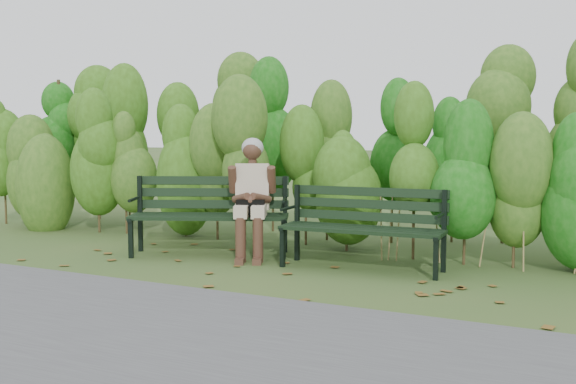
% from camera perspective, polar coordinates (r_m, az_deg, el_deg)
% --- Properties ---
extents(ground, '(80.00, 80.00, 0.00)m').
position_cam_1_polar(ground, '(6.58, -1.37, -6.77)').
color(ground, '#355623').
extents(footpath, '(60.00, 2.50, 0.01)m').
position_cam_1_polar(footpath, '(4.80, -13.96, -11.39)').
color(footpath, '#474749').
rests_on(footpath, ground).
extents(hedge_band, '(11.04, 1.67, 2.42)m').
position_cam_1_polar(hedge_band, '(8.13, 4.76, 4.43)').
color(hedge_band, '#47381E').
rests_on(hedge_band, ground).
extents(leaf_litter, '(5.95, 2.28, 0.01)m').
position_cam_1_polar(leaf_litter, '(6.33, 1.39, -7.21)').
color(leaf_litter, brown).
rests_on(leaf_litter, ground).
extents(bench_left, '(1.80, 1.22, 0.86)m').
position_cam_1_polar(bench_left, '(7.51, -6.56, -1.39)').
color(bench_left, black).
rests_on(bench_left, ground).
extents(bench_right, '(1.63, 0.61, 0.80)m').
position_cam_1_polar(bench_right, '(6.72, 6.47, -2.45)').
color(bench_right, black).
rests_on(bench_right, ground).
extents(seated_woman, '(0.62, 0.81, 1.29)m').
position_cam_1_polar(seated_woman, '(7.26, -3.09, 0.12)').
color(seated_woman, beige).
rests_on(seated_woman, ground).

